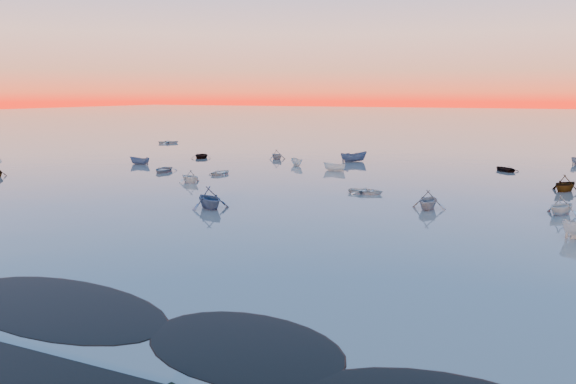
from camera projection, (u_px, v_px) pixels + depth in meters
The scene contains 4 objects.
ground at pixel (415, 144), 118.07m from camera, with size 600.00×600.00×0.00m, color #6C625A.
moored_fleet at pixel (342, 172), 75.94m from camera, with size 124.00×58.00×1.20m, color silver, non-canonical shape.
boat_near_left at pixel (163, 172), 76.42m from camera, with size 4.19×1.75×1.05m, color gray.
boat_near_right at pixel (428, 209), 52.11m from camera, with size 3.90×1.76×1.37m, color gray.
Camera 1 is at (24.53, -18.50, 10.62)m, focal length 35.00 mm.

